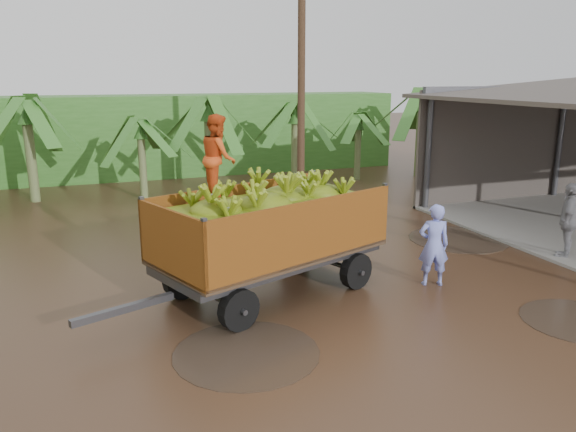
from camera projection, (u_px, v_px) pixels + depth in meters
The scene contains 7 objects.
ground at pixel (367, 285), 12.30m from camera, with size 100.00×100.00×0.00m, color black.
hedge_north at pixel (163, 135), 25.72m from camera, with size 22.00×3.00×3.60m, color #2D661E.
banana_trailer at pixel (269, 228), 11.51m from camera, with size 6.55×3.79×3.79m.
man_blue at pixel (434, 245), 12.13m from camera, with size 0.66×0.44×1.82m, color #7B87E0.
man_grey at pixel (568, 221), 13.89m from camera, with size 1.13×0.47×1.93m, color gray.
utility_pole at pixel (301, 86), 17.79m from camera, with size 1.20×0.24×8.19m.
banana_plants at pixel (89, 175), 15.24m from camera, with size 23.98×20.58×4.31m.
Camera 1 is at (-5.66, -10.22, 4.49)m, focal length 35.00 mm.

